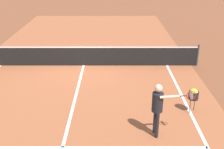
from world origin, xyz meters
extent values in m
plane|color=brown|center=(0.00, 0.00, 0.00)|extent=(60.00, 60.00, 0.00)
cube|color=#9E5433|center=(0.00, 0.00, 0.00)|extent=(10.62, 24.40, 0.00)
cube|color=white|center=(4.11, -5.95, 0.00)|extent=(0.10, 11.89, 0.01)
cube|color=white|center=(0.00, -6.40, 0.00)|extent=(8.22, 0.10, 0.01)
cube|color=white|center=(0.00, -3.20, 0.00)|extent=(0.10, 6.40, 0.01)
cylinder|color=#33383D|center=(5.56, 0.00, 0.54)|extent=(0.09, 0.09, 1.07)
cube|color=black|center=(0.00, 0.00, 0.46)|extent=(11.13, 0.02, 0.91)
cube|color=white|center=(0.00, 0.00, 0.94)|extent=(11.13, 0.03, 0.05)
cylinder|color=black|center=(2.70, -5.68, 0.42)|extent=(0.11, 0.11, 0.83)
cylinder|color=black|center=(2.72, -5.90, 0.42)|extent=(0.11, 0.11, 0.83)
cylinder|color=black|center=(2.71, -5.79, 1.13)|extent=(0.32, 0.32, 0.58)
sphere|color=beige|center=(2.71, -5.79, 1.57)|extent=(0.23, 0.23, 0.23)
cylinder|color=beige|center=(2.69, -5.62, 1.13)|extent=(0.08, 0.08, 0.57)
cylinder|color=beige|center=(3.01, -5.92, 1.37)|extent=(0.57, 0.15, 0.08)
cylinder|color=black|center=(3.40, -5.87, 1.37)|extent=(0.22, 0.06, 0.03)
torus|color=red|center=(3.64, -5.84, 1.37)|extent=(0.28, 0.06, 0.28)
cylinder|color=silver|center=(3.64, -5.84, 1.37)|extent=(0.04, 0.25, 0.25)
cylinder|color=black|center=(4.17, -4.42, 0.64)|extent=(0.34, 0.34, 0.28)
cylinder|color=black|center=(4.06, -4.52, 0.25)|extent=(0.02, 0.02, 0.50)
cylinder|color=black|center=(4.27, -4.32, 0.25)|extent=(0.02, 0.02, 0.50)
sphere|color=#CCE033|center=(4.17, -4.42, 0.73)|extent=(0.29, 0.29, 0.29)
camera|label=1|loc=(1.40, -12.89, 5.02)|focal=45.02mm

